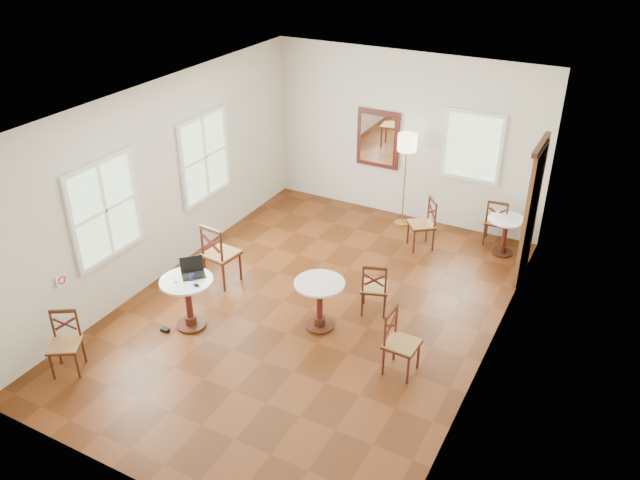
{
  "coord_description": "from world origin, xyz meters",
  "views": [
    {
      "loc": [
        3.68,
        -6.64,
        5.33
      ],
      "look_at": [
        0.0,
        0.3,
        1.0
      ],
      "focal_mm": 35.9,
      "sensor_mm": 36.0,
      "label": 1
    }
  ],
  "objects_px": {
    "cafe_table_near": "(188,298)",
    "chair_near_a": "(220,254)",
    "mouse": "(196,285)",
    "floor_lamp": "(407,149)",
    "navy_mug": "(192,277)",
    "chair_near_b": "(65,343)",
    "chair_back_b": "(423,224)",
    "water_glass": "(175,279)",
    "chair_mid_b": "(400,343)",
    "laptop": "(193,270)",
    "power_adapter": "(165,330)",
    "cafe_table_mid": "(320,300)",
    "cafe_table_back": "(505,232)",
    "chair_mid_a": "(374,287)",
    "chair_back_a": "(497,221)"
  },
  "relations": [
    {
      "from": "floor_lamp",
      "to": "water_glass",
      "type": "distance_m",
      "value": 4.68
    },
    {
      "from": "cafe_table_near",
      "to": "chair_near_a",
      "type": "relative_size",
      "value": 0.75
    },
    {
      "from": "chair_mid_b",
      "to": "floor_lamp",
      "type": "bearing_deg",
      "value": 22.96
    },
    {
      "from": "mouse",
      "to": "navy_mug",
      "type": "distance_m",
      "value": 0.18
    },
    {
      "from": "mouse",
      "to": "cafe_table_mid",
      "type": "bearing_deg",
      "value": 12.4
    },
    {
      "from": "floor_lamp",
      "to": "navy_mug",
      "type": "bearing_deg",
      "value": -107.91
    },
    {
      "from": "cafe_table_mid",
      "to": "navy_mug",
      "type": "height_order",
      "value": "navy_mug"
    },
    {
      "from": "chair_near_b",
      "to": "laptop",
      "type": "relative_size",
      "value": 2.02
    },
    {
      "from": "chair_near_b",
      "to": "laptop",
      "type": "xyz_separation_m",
      "value": [
        0.76,
        1.61,
        0.4
      ]
    },
    {
      "from": "mouse",
      "to": "chair_mid_b",
      "type": "bearing_deg",
      "value": -9.0
    },
    {
      "from": "cafe_table_back",
      "to": "chair_near_b",
      "type": "height_order",
      "value": "chair_near_b"
    },
    {
      "from": "chair_near_a",
      "to": "mouse",
      "type": "distance_m",
      "value": 1.31
    },
    {
      "from": "chair_near_b",
      "to": "chair_back_b",
      "type": "xyz_separation_m",
      "value": [
        2.82,
        5.06,
        0.03
      ]
    },
    {
      "from": "water_glass",
      "to": "laptop",
      "type": "bearing_deg",
      "value": 75.1
    },
    {
      "from": "laptop",
      "to": "power_adapter",
      "type": "xyz_separation_m",
      "value": [
        -0.23,
        -0.43,
        -0.79
      ]
    },
    {
      "from": "chair_near_a",
      "to": "chair_mid_b",
      "type": "height_order",
      "value": "chair_near_a"
    },
    {
      "from": "laptop",
      "to": "chair_mid_b",
      "type": "bearing_deg",
      "value": -40.07
    },
    {
      "from": "cafe_table_back",
      "to": "laptop",
      "type": "relative_size",
      "value": 1.6
    },
    {
      "from": "chair_back_b",
      "to": "power_adapter",
      "type": "xyz_separation_m",
      "value": [
        -2.29,
        -3.89,
        -0.41
      ]
    },
    {
      "from": "chair_mid_a",
      "to": "chair_back_a",
      "type": "bearing_deg",
      "value": -128.78
    },
    {
      "from": "cafe_table_mid",
      "to": "chair_back_a",
      "type": "relative_size",
      "value": 0.87
    },
    {
      "from": "cafe_table_mid",
      "to": "cafe_table_back",
      "type": "relative_size",
      "value": 1.13
    },
    {
      "from": "chair_near_b",
      "to": "chair_mid_a",
      "type": "height_order",
      "value": "chair_mid_a"
    },
    {
      "from": "mouse",
      "to": "chair_near_a",
      "type": "bearing_deg",
      "value": 92.3
    },
    {
      "from": "chair_back_b",
      "to": "water_glass",
      "type": "bearing_deg",
      "value": -68.15
    },
    {
      "from": "navy_mug",
      "to": "chair_mid_b",
      "type": "bearing_deg",
      "value": 8.61
    },
    {
      "from": "cafe_table_back",
      "to": "laptop",
      "type": "height_order",
      "value": "laptop"
    },
    {
      "from": "floor_lamp",
      "to": "navy_mug",
      "type": "relative_size",
      "value": 15.83
    },
    {
      "from": "cafe_table_near",
      "to": "navy_mug",
      "type": "height_order",
      "value": "navy_mug"
    },
    {
      "from": "cafe_table_near",
      "to": "water_glass",
      "type": "xyz_separation_m",
      "value": [
        -0.09,
        -0.11,
        0.34
      ]
    },
    {
      "from": "cafe_table_back",
      "to": "floor_lamp",
      "type": "height_order",
      "value": "floor_lamp"
    },
    {
      "from": "chair_back_b",
      "to": "power_adapter",
      "type": "bearing_deg",
      "value": -68.88
    },
    {
      "from": "laptop",
      "to": "navy_mug",
      "type": "bearing_deg",
      "value": -101.77
    },
    {
      "from": "chair_near_a",
      "to": "mouse",
      "type": "xyz_separation_m",
      "value": [
        0.49,
        -1.19,
        0.27
      ]
    },
    {
      "from": "cafe_table_near",
      "to": "floor_lamp",
      "type": "height_order",
      "value": "floor_lamp"
    },
    {
      "from": "cafe_table_mid",
      "to": "floor_lamp",
      "type": "distance_m",
      "value": 3.59
    },
    {
      "from": "cafe_table_back",
      "to": "power_adapter",
      "type": "xyz_separation_m",
      "value": [
        -3.55,
        -4.31,
        -0.38
      ]
    },
    {
      "from": "cafe_table_near",
      "to": "mouse",
      "type": "distance_m",
      "value": 0.38
    },
    {
      "from": "chair_back_a",
      "to": "power_adapter",
      "type": "xyz_separation_m",
      "value": [
        -3.34,
        -4.6,
        -0.39
      ]
    },
    {
      "from": "cafe_table_back",
      "to": "chair_near_b",
      "type": "relative_size",
      "value": 0.79
    },
    {
      "from": "water_glass",
      "to": "chair_mid_b",
      "type": "bearing_deg",
      "value": 11.0
    },
    {
      "from": "chair_near_a",
      "to": "chair_back_a",
      "type": "distance_m",
      "value": 4.66
    },
    {
      "from": "water_glass",
      "to": "power_adapter",
      "type": "relative_size",
      "value": 0.87
    },
    {
      "from": "chair_near_a",
      "to": "laptop",
      "type": "xyz_separation_m",
      "value": [
        0.27,
        -0.96,
        0.31
      ]
    },
    {
      "from": "cafe_table_back",
      "to": "chair_back_a",
      "type": "xyz_separation_m",
      "value": [
        -0.22,
        0.29,
        0.02
      ]
    },
    {
      "from": "cafe_table_near",
      "to": "chair_mid_b",
      "type": "xyz_separation_m",
      "value": [
        2.89,
        0.47,
        -0.03
      ]
    },
    {
      "from": "chair_mid_b",
      "to": "navy_mug",
      "type": "relative_size",
      "value": 8.14
    },
    {
      "from": "cafe_table_mid",
      "to": "power_adapter",
      "type": "distance_m",
      "value": 2.17
    },
    {
      "from": "cafe_table_mid",
      "to": "chair_near_a",
      "type": "distance_m",
      "value": 1.89
    },
    {
      "from": "chair_back_b",
      "to": "chair_mid_a",
      "type": "bearing_deg",
      "value": -37.0
    }
  ]
}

